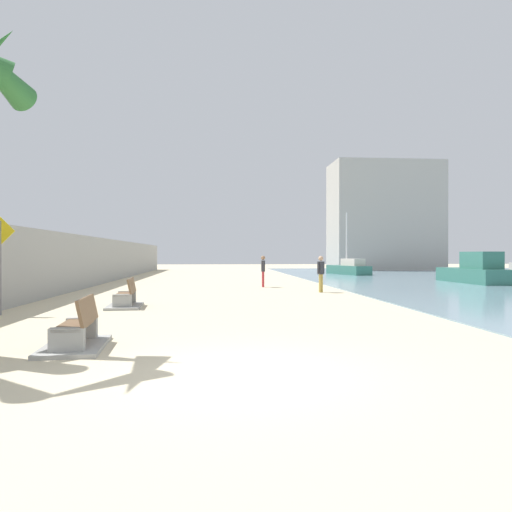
{
  "coord_description": "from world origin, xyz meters",
  "views": [
    {
      "loc": [
        -0.32,
        -7.29,
        1.8
      ],
      "look_at": [
        1.54,
        14.8,
        1.72
      ],
      "focal_mm": 33.98,
      "sensor_mm": 36.0,
      "label": 1
    }
  ],
  "objects_px": {
    "boat_outer": "(475,272)",
    "pedestrian_sign": "(0,254)",
    "person_standing": "(321,271)",
    "boat_nearest": "(349,268)",
    "bench_far": "(126,300)",
    "person_walking": "(263,269)",
    "bench_near": "(77,336)"
  },
  "relations": [
    {
      "from": "boat_outer",
      "to": "pedestrian_sign",
      "type": "xyz_separation_m",
      "value": [
        -22.17,
        -13.46,
        1.07
      ]
    },
    {
      "from": "person_standing",
      "to": "boat_nearest",
      "type": "xyz_separation_m",
      "value": [
        6.61,
        18.71,
        -0.42
      ]
    },
    {
      "from": "bench_far",
      "to": "pedestrian_sign",
      "type": "relative_size",
      "value": 0.74
    },
    {
      "from": "person_walking",
      "to": "boat_outer",
      "type": "relative_size",
      "value": 0.29
    },
    {
      "from": "person_walking",
      "to": "boat_outer",
      "type": "bearing_deg",
      "value": 8.93
    },
    {
      "from": "bench_far",
      "to": "pedestrian_sign",
      "type": "xyz_separation_m",
      "value": [
        -3.3,
        -1.87,
        1.57
      ]
    },
    {
      "from": "person_walking",
      "to": "pedestrian_sign",
      "type": "bearing_deg",
      "value": -128.12
    },
    {
      "from": "person_walking",
      "to": "boat_outer",
      "type": "distance_m",
      "value": 13.41
    },
    {
      "from": "boat_nearest",
      "to": "pedestrian_sign",
      "type": "bearing_deg",
      "value": -124.26
    },
    {
      "from": "person_standing",
      "to": "boat_outer",
      "type": "height_order",
      "value": "boat_outer"
    },
    {
      "from": "bench_near",
      "to": "person_walking",
      "type": "bearing_deg",
      "value": 72.61
    },
    {
      "from": "person_walking",
      "to": "boat_nearest",
      "type": "xyz_separation_m",
      "value": [
        8.97,
        14.9,
        -0.42
      ]
    },
    {
      "from": "bench_near",
      "to": "pedestrian_sign",
      "type": "relative_size",
      "value": 0.75
    },
    {
      "from": "boat_outer",
      "to": "boat_nearest",
      "type": "xyz_separation_m",
      "value": [
        -4.27,
        12.82,
        -0.15
      ]
    },
    {
      "from": "bench_near",
      "to": "person_walking",
      "type": "distance_m",
      "value": 17.56
    },
    {
      "from": "boat_outer",
      "to": "boat_nearest",
      "type": "relative_size",
      "value": 1.07
    },
    {
      "from": "person_walking",
      "to": "person_standing",
      "type": "relative_size",
      "value": 1.0
    },
    {
      "from": "bench_near",
      "to": "person_standing",
      "type": "bearing_deg",
      "value": 59.55
    },
    {
      "from": "boat_nearest",
      "to": "person_walking",
      "type": "bearing_deg",
      "value": -121.05
    },
    {
      "from": "bench_far",
      "to": "boat_outer",
      "type": "bearing_deg",
      "value": 31.56
    },
    {
      "from": "bench_far",
      "to": "person_walking",
      "type": "xyz_separation_m",
      "value": [
        5.63,
        9.51,
        0.77
      ]
    },
    {
      "from": "pedestrian_sign",
      "to": "person_standing",
      "type": "bearing_deg",
      "value": 33.85
    },
    {
      "from": "boat_outer",
      "to": "pedestrian_sign",
      "type": "relative_size",
      "value": 2.0
    },
    {
      "from": "person_walking",
      "to": "pedestrian_sign",
      "type": "distance_m",
      "value": 14.49
    },
    {
      "from": "person_standing",
      "to": "bench_far",
      "type": "bearing_deg",
      "value": -144.49
    },
    {
      "from": "bench_far",
      "to": "pedestrian_sign",
      "type": "height_order",
      "value": "pedestrian_sign"
    },
    {
      "from": "bench_far",
      "to": "bench_near",
      "type": "bearing_deg",
      "value": -86.9
    },
    {
      "from": "pedestrian_sign",
      "to": "bench_far",
      "type": "bearing_deg",
      "value": 29.54
    },
    {
      "from": "boat_nearest",
      "to": "pedestrian_sign",
      "type": "distance_m",
      "value": 31.82
    },
    {
      "from": "pedestrian_sign",
      "to": "bench_near",
      "type": "bearing_deg",
      "value": -55.46
    },
    {
      "from": "bench_near",
      "to": "person_standing",
      "type": "distance_m",
      "value": 15.02
    },
    {
      "from": "boat_outer",
      "to": "bench_near",
      "type": "bearing_deg",
      "value": -134.48
    }
  ]
}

